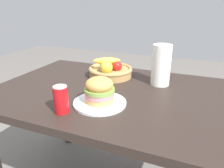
{
  "coord_description": "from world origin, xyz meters",
  "views": [
    {
      "loc": [
        0.39,
        -1.02,
        1.21
      ],
      "look_at": [
        -0.01,
        -0.05,
        0.81
      ],
      "focal_mm": 34.14,
      "sensor_mm": 36.0,
      "label": 1
    }
  ],
  "objects": [
    {
      "name": "dining_table",
      "position": [
        0.0,
        0.0,
        0.65
      ],
      "size": [
        1.4,
        0.9,
        0.75
      ],
      "color": "#2D231E",
      "rests_on": "ground_plane"
    },
    {
      "name": "soda_can",
      "position": [
        -0.14,
        -0.32,
        0.81
      ],
      "size": [
        0.07,
        0.07,
        0.13
      ],
      "color": "red",
      "rests_on": "dining_table"
    },
    {
      "name": "sandwich",
      "position": [
        -0.02,
        -0.18,
        0.82
      ],
      "size": [
        0.15,
        0.15,
        0.13
      ],
      "color": "#DBAD60",
      "rests_on": "plate"
    },
    {
      "name": "fruit_basket",
      "position": [
        -0.13,
        0.22,
        0.8
      ],
      "size": [
        0.29,
        0.29,
        0.14
      ],
      "color": "tan",
      "rests_on": "dining_table"
    },
    {
      "name": "plate",
      "position": [
        -0.02,
        -0.18,
        0.76
      ],
      "size": [
        0.26,
        0.26,
        0.01
      ],
      "primitive_type": "cylinder",
      "color": "white",
      "rests_on": "dining_table"
    },
    {
      "name": "paper_towel_roll",
      "position": [
        0.2,
        0.2,
        0.87
      ],
      "size": [
        0.11,
        0.11,
        0.24
      ],
      "primitive_type": "cylinder",
      "color": "white",
      "rests_on": "dining_table"
    }
  ]
}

